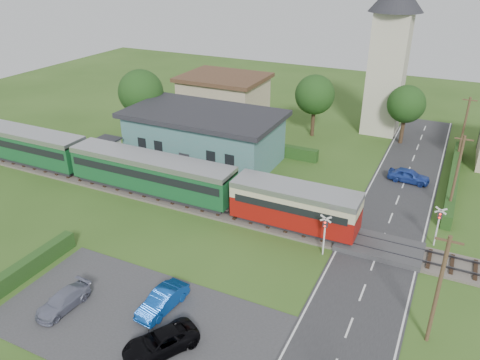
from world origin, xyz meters
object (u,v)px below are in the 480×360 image
at_px(car_park_blue, 162,301).
at_px(car_park_dark, 160,342).
at_px(crossing_signal_near, 325,229).
at_px(car_park_silver, 63,301).
at_px(house_west, 224,96).
at_px(train, 123,166).
at_px(church_tower, 390,47).
at_px(car_on_road, 409,176).
at_px(station_building, 204,136).
at_px(pedestrian_near, 220,182).
at_px(equipment_hut, 108,151).
at_px(pedestrian_far, 110,154).
at_px(crossing_signal_far, 439,221).

distance_m(car_park_blue, car_park_dark, 3.36).
relative_size(crossing_signal_near, car_park_silver, 0.89).
bearing_deg(house_west, train, -86.29).
relative_size(church_tower, car_park_silver, 4.79).
relative_size(train, car_park_silver, 11.75).
bearing_deg(crossing_signal_near, car_on_road, 75.62).
distance_m(station_building, car_on_road, 20.72).
distance_m(train, car_park_blue, 17.89).
bearing_deg(pedestrian_near, equipment_hut, -26.05).
bearing_deg(car_park_dark, pedestrian_near, 138.19).
relative_size(house_west, pedestrian_far, 6.60).
height_order(crossing_signal_far, car_park_silver, crossing_signal_far).
relative_size(car_park_dark, pedestrian_near, 2.49).
distance_m(train, car_park_silver, 16.75).
height_order(crossing_signal_far, car_park_blue, crossing_signal_far).
bearing_deg(pedestrian_near, car_park_blue, 81.47).
bearing_deg(car_park_silver, pedestrian_far, 126.46).
height_order(crossing_signal_near, car_on_road, crossing_signal_near).
height_order(train, car_park_dark, train).
height_order(equipment_hut, pedestrian_far, equipment_hut).
relative_size(train, car_park_blue, 11.27).
bearing_deg(station_building, crossing_signal_near, -34.81).
bearing_deg(car_park_blue, church_tower, 86.86).
relative_size(crossing_signal_far, car_on_road, 0.85).
relative_size(car_park_silver, pedestrian_far, 2.25).
height_order(train, car_park_silver, train).
height_order(house_west, crossing_signal_far, house_west).
xyz_separation_m(car_park_blue, car_park_silver, (-5.56, -2.59, -0.10)).
bearing_deg(car_on_road, church_tower, 24.87).
bearing_deg(station_building, pedestrian_far, -144.94).
bearing_deg(equipment_hut, pedestrian_far, 83.52).
height_order(crossing_signal_near, car_park_dark, crossing_signal_near).
distance_m(church_tower, car_park_dark, 42.55).
distance_m(church_tower, crossing_signal_far, 26.39).
bearing_deg(station_building, church_tower, 48.59).
distance_m(train, church_tower, 32.91).
bearing_deg(crossing_signal_far, equipment_hut, 178.54).
height_order(train, crossing_signal_near, train).
xyz_separation_m(station_building, crossing_signal_far, (23.60, -6.60, -0.55)).
height_order(house_west, car_park_silver, house_west).
bearing_deg(church_tower, station_building, -131.41).
bearing_deg(crossing_signal_near, train, 173.11).
distance_m(car_on_road, car_park_dark, 29.48).
relative_size(crossing_signal_far, pedestrian_far, 2.00).
bearing_deg(train, car_on_road, 28.14).
bearing_deg(church_tower, crossing_signal_far, -69.98).
xyz_separation_m(equipment_hut, car_park_dark, (19.07, -18.48, -1.08)).
distance_m(car_park_dark, pedestrian_far, 26.68).
relative_size(equipment_hut, pedestrian_near, 1.50).
xyz_separation_m(equipment_hut, car_on_road, (28.28, 9.52, -1.04)).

